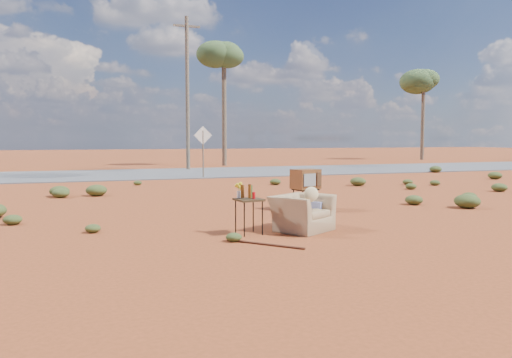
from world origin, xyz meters
name	(u,v)px	position (x,y,z in m)	size (l,w,h in m)	color
ground	(275,227)	(0.00, 0.00, 0.00)	(140.00, 140.00, 0.00)	brown
highway	(157,174)	(0.00, 15.00, 0.02)	(140.00, 7.00, 0.04)	#565659
armchair	(304,208)	(0.39, -0.45, 0.41)	(1.29, 1.24, 0.87)	#8E704D
tv_unit	(306,180)	(1.54, 1.91, 0.71)	(0.69, 0.61, 0.95)	black
side_table	(247,197)	(-0.72, -0.48, 0.65)	(0.49, 0.49, 0.89)	#362713
rusty_bar	(265,244)	(-0.74, -1.44, 0.02)	(0.04, 0.04, 1.38)	#4B1F14
road_sign	(203,142)	(1.50, 12.00, 1.50)	(0.78, 0.06, 2.19)	brown
eucalyptus_center	(224,60)	(5.00, 21.00, 6.43)	(3.20, 3.20, 7.60)	brown
eucalyptus_right	(424,83)	(22.00, 24.00, 5.94)	(3.20, 3.20, 7.10)	brown
utility_pole_center	(187,91)	(2.00, 17.50, 4.15)	(1.40, 0.20, 8.00)	brown
scrub_patch	(185,196)	(-0.82, 4.41, 0.14)	(17.49, 8.07, 0.33)	#434E22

